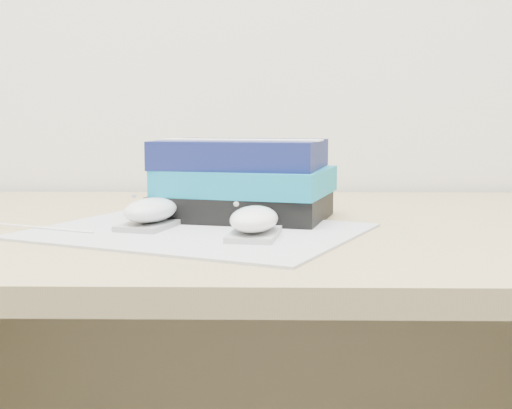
{
  "coord_description": "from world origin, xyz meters",
  "views": [
    {
      "loc": [
        -0.04,
        0.56,
        0.88
      ],
      "look_at": [
        -0.06,
        1.46,
        0.77
      ],
      "focal_mm": 50.0,
      "sensor_mm": 36.0,
      "label": 1
    }
  ],
  "objects_px": {
    "mouse_front": "(254,222)",
    "mouse_rear": "(151,213)",
    "desk": "(293,362)",
    "pouch": "(202,184)",
    "book_stack": "(244,180)"
  },
  "relations": [
    {
      "from": "mouse_front",
      "to": "book_stack",
      "type": "height_order",
      "value": "book_stack"
    },
    {
      "from": "book_stack",
      "to": "mouse_front",
      "type": "bearing_deg",
      "value": -84.1
    },
    {
      "from": "mouse_front",
      "to": "pouch",
      "type": "distance_m",
      "value": 0.23
    },
    {
      "from": "mouse_rear",
      "to": "mouse_front",
      "type": "xyz_separation_m",
      "value": [
        0.14,
        -0.08,
        -0.0
      ]
    },
    {
      "from": "mouse_rear",
      "to": "mouse_front",
      "type": "height_order",
      "value": "mouse_rear"
    },
    {
      "from": "desk",
      "to": "mouse_front",
      "type": "xyz_separation_m",
      "value": [
        -0.06,
        -0.22,
        0.26
      ]
    },
    {
      "from": "mouse_rear",
      "to": "mouse_front",
      "type": "bearing_deg",
      "value": -28.63
    },
    {
      "from": "mouse_front",
      "to": "mouse_rear",
      "type": "bearing_deg",
      "value": 151.37
    },
    {
      "from": "pouch",
      "to": "mouse_front",
      "type": "bearing_deg",
      "value": -68.82
    },
    {
      "from": "desk",
      "to": "mouse_rear",
      "type": "height_order",
      "value": "mouse_rear"
    },
    {
      "from": "mouse_rear",
      "to": "mouse_front",
      "type": "relative_size",
      "value": 1.08
    },
    {
      "from": "book_stack",
      "to": "pouch",
      "type": "distance_m",
      "value": 0.08
    },
    {
      "from": "mouse_front",
      "to": "desk",
      "type": "bearing_deg",
      "value": 75.16
    },
    {
      "from": "mouse_front",
      "to": "pouch",
      "type": "relative_size",
      "value": 0.86
    },
    {
      "from": "mouse_rear",
      "to": "book_stack",
      "type": "height_order",
      "value": "book_stack"
    }
  ]
}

